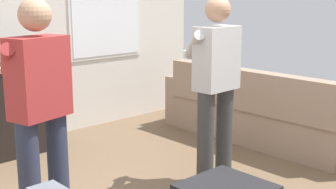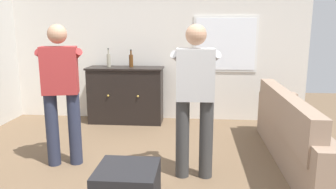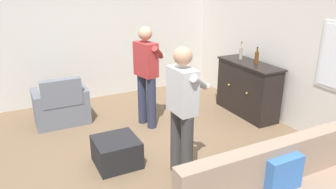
# 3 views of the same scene
# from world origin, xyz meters

# --- Properties ---
(ground) EXTENTS (10.40, 10.40, 0.00)m
(ground) POSITION_xyz_m (0.00, 0.00, 0.00)
(ground) COLOR brown
(wall_back_with_window) EXTENTS (5.20, 0.15, 2.80)m
(wall_back_with_window) POSITION_xyz_m (0.03, 2.66, 1.40)
(wall_back_with_window) COLOR silver
(wall_back_with_window) RESTS_ON ground
(couch) EXTENTS (0.57, 2.59, 0.87)m
(couch) POSITION_xyz_m (1.92, 0.73, 0.33)
(couch) COLOR gray
(couch) RESTS_ON ground
(sideboard_cabinet) EXTENTS (1.30, 0.49, 0.97)m
(sideboard_cabinet) POSITION_xyz_m (-0.52, 2.30, 0.49)
(sideboard_cabinet) COLOR black
(sideboard_cabinet) RESTS_ON ground
(bottle_wine_green) EXTENTS (0.06, 0.06, 0.32)m
(bottle_wine_green) POSITION_xyz_m (-0.81, 2.32, 1.09)
(bottle_wine_green) COLOR gray
(bottle_wine_green) RESTS_ON sideboard_cabinet
(bottle_liquor_amber) EXTENTS (0.07, 0.07, 0.30)m
(bottle_liquor_amber) POSITION_xyz_m (-0.43, 2.36, 1.08)
(bottle_liquor_amber) COLOR #593314
(bottle_liquor_amber) RESTS_ON sideboard_cabinet
(ottoman) EXTENTS (0.57, 0.57, 0.37)m
(ottoman) POSITION_xyz_m (0.06, -0.40, 0.19)
(ottoman) COLOR black
(ottoman) RESTS_ON ground
(person_standing_left) EXTENTS (0.54, 0.51, 1.68)m
(person_standing_left) POSITION_xyz_m (-0.89, 0.48, 0.94)
(person_standing_left) COLOR #282D42
(person_standing_left) RESTS_ON ground
(person_standing_right) EXTENTS (0.56, 0.48, 1.68)m
(person_standing_right) POSITION_xyz_m (0.68, 0.27, 0.94)
(person_standing_right) COLOR #383838
(person_standing_right) RESTS_ON ground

